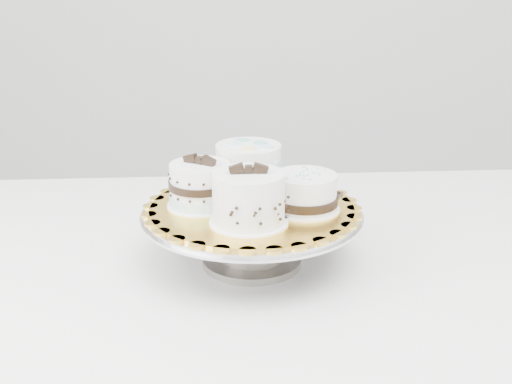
{
  "coord_description": "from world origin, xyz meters",
  "views": [
    {
      "loc": [
        0.04,
        -0.8,
        1.23
      ],
      "look_at": [
        0.01,
        0.17,
        0.88
      ],
      "focal_mm": 45.0,
      "sensor_mm": 36.0,
      "label": 1
    }
  ],
  "objects_px": {
    "cake_board": "(252,208)",
    "cake_dots": "(248,167)",
    "table": "(286,288)",
    "cake_swirl": "(249,200)",
    "cake_ribbon": "(305,193)",
    "cake_banded": "(200,187)",
    "cake_stand": "(252,227)"
  },
  "relations": [
    {
      "from": "cake_banded",
      "to": "cake_ribbon",
      "type": "xyz_separation_m",
      "value": [
        0.17,
        -0.01,
        -0.01
      ]
    },
    {
      "from": "cake_banded",
      "to": "cake_dots",
      "type": "distance_m",
      "value": 0.11
    },
    {
      "from": "cake_swirl",
      "to": "cake_ribbon",
      "type": "height_order",
      "value": "cake_swirl"
    },
    {
      "from": "cake_ribbon",
      "to": "cake_dots",
      "type": "bearing_deg",
      "value": 161.14
    },
    {
      "from": "cake_banded",
      "to": "cake_swirl",
      "type": "bearing_deg",
      "value": -14.55
    },
    {
      "from": "cake_banded",
      "to": "cake_dots",
      "type": "bearing_deg",
      "value": 72.77
    },
    {
      "from": "cake_swirl",
      "to": "cake_dots",
      "type": "xyz_separation_m",
      "value": [
        -0.01,
        0.15,
        0.0
      ]
    },
    {
      "from": "table",
      "to": "cake_dots",
      "type": "bearing_deg",
      "value": 149.32
    },
    {
      "from": "table",
      "to": "cake_dots",
      "type": "relative_size",
      "value": 10.25
    },
    {
      "from": "cake_stand",
      "to": "cake_dots",
      "type": "height_order",
      "value": "cake_dots"
    },
    {
      "from": "table",
      "to": "cake_board",
      "type": "bearing_deg",
      "value": -146.83
    },
    {
      "from": "table",
      "to": "cake_banded",
      "type": "xyz_separation_m",
      "value": [
        -0.14,
        -0.05,
        0.2
      ]
    },
    {
      "from": "table",
      "to": "cake_swirl",
      "type": "distance_m",
      "value": 0.25
    },
    {
      "from": "cake_stand",
      "to": "cake_dots",
      "type": "bearing_deg",
      "value": 96.39
    },
    {
      "from": "cake_board",
      "to": "cake_banded",
      "type": "xyz_separation_m",
      "value": [
        -0.08,
        0.0,
        0.04
      ]
    },
    {
      "from": "table",
      "to": "cake_stand",
      "type": "distance_m",
      "value": 0.16
    },
    {
      "from": "cake_stand",
      "to": "cake_board",
      "type": "xyz_separation_m",
      "value": [
        -0.0,
        0.0,
        0.03
      ]
    },
    {
      "from": "table",
      "to": "cake_swirl",
      "type": "xyz_separation_m",
      "value": [
        -0.06,
        -0.12,
        0.21
      ]
    },
    {
      "from": "cake_swirl",
      "to": "cake_banded",
      "type": "bearing_deg",
      "value": 133.63
    },
    {
      "from": "cake_board",
      "to": "cake_dots",
      "type": "relative_size",
      "value": 2.48
    },
    {
      "from": "cake_banded",
      "to": "cake_ribbon",
      "type": "relative_size",
      "value": 0.97
    },
    {
      "from": "cake_dots",
      "to": "cake_swirl",
      "type": "bearing_deg",
      "value": -97.08
    },
    {
      "from": "cake_board",
      "to": "cake_banded",
      "type": "distance_m",
      "value": 0.09
    },
    {
      "from": "cake_stand",
      "to": "cake_banded",
      "type": "height_order",
      "value": "cake_banded"
    },
    {
      "from": "table",
      "to": "cake_swirl",
      "type": "relative_size",
      "value": 11.31
    },
    {
      "from": "cake_board",
      "to": "cake_dots",
      "type": "height_order",
      "value": "cake_dots"
    },
    {
      "from": "cake_swirl",
      "to": "cake_dots",
      "type": "relative_size",
      "value": 0.91
    },
    {
      "from": "cake_stand",
      "to": "cake_swirl",
      "type": "relative_size",
      "value": 2.98
    },
    {
      "from": "table",
      "to": "cake_stand",
      "type": "relative_size",
      "value": 3.79
    },
    {
      "from": "table",
      "to": "cake_dots",
      "type": "xyz_separation_m",
      "value": [
        -0.07,
        0.03,
        0.21
      ]
    },
    {
      "from": "cake_stand",
      "to": "cake_swirl",
      "type": "bearing_deg",
      "value": -91.91
    },
    {
      "from": "cake_dots",
      "to": "cake_stand",
      "type": "bearing_deg",
      "value": -93.2
    }
  ]
}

